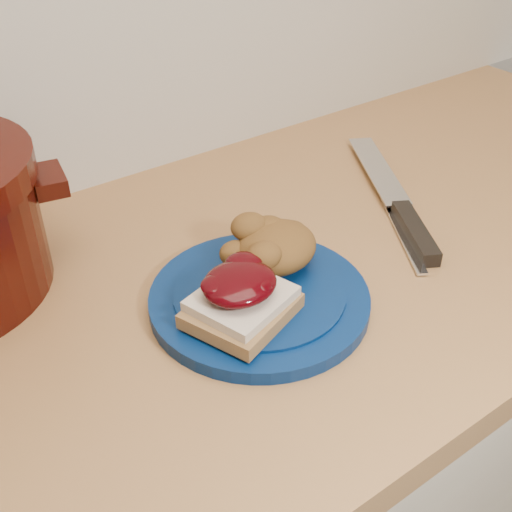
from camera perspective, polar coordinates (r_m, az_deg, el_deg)
base_cabinet at (r=1.11m, az=0.87°, el=-20.79°), size 4.00×0.60×0.86m
plate at (r=0.70m, az=0.30°, el=-3.86°), size 0.29×0.29×0.02m
sandwich at (r=0.65m, az=-1.36°, el=-3.72°), size 0.13×0.12×0.05m
stuffing_mound at (r=0.72m, az=1.83°, el=0.79°), size 0.12×0.11×0.05m
chef_knife at (r=0.86m, az=13.00°, el=3.71°), size 0.19×0.31×0.02m
butter_knife at (r=0.83m, az=12.92°, el=1.95°), size 0.10×0.16×0.00m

